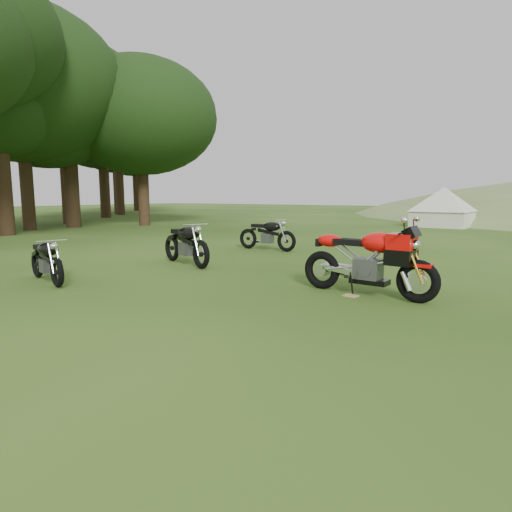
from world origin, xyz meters
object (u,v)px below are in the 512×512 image
Objects in this scene: plywood_board at (351,296)px; vintage_moto_c at (267,234)px; sport_motorcycle at (367,255)px; vintage_moto_b at (186,242)px; tent_left at (443,205)px; vintage_moto_a at (46,259)px.

vintage_moto_c is (-4.14, 4.06, 0.47)m from plywood_board.
sport_motorcycle reaches higher than vintage_moto_c.
vintage_moto_b is 3.24m from vintage_moto_c.
sport_motorcycle reaches higher than plywood_board.
sport_motorcycle is 16.82m from tent_left.
sport_motorcycle is at bearing 49.36° from plywood_board.
vintage_moto_a is 0.64× the size of tent_left.
vintage_moto_a is at bearing -97.41° from vintage_moto_c.
vintage_moto_b is at bearing 90.37° from vintage_moto_a.
sport_motorcycle is 5.79m from vintage_moto_c.
vintage_moto_a is 2.96m from vintage_moto_b.
vintage_moto_b reaches higher than plywood_board.
tent_left is (2.44, 16.09, 0.59)m from vintage_moto_b.
tent_left is at bearing 80.01° from vintage_moto_c.
sport_motorcycle is at bearing -41.48° from vintage_moto_c.
plywood_board is 4.36m from vintage_moto_b.
sport_motorcycle reaches higher than vintage_moto_a.
vintage_moto_a is at bearing -152.51° from sport_motorcycle.
sport_motorcycle is 4.47m from vintage_moto_b.
plywood_board is 5.40m from vintage_moto_a.
tent_left reaches higher than plywood_board.
vintage_moto_c is at bearing -95.84° from tent_left.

